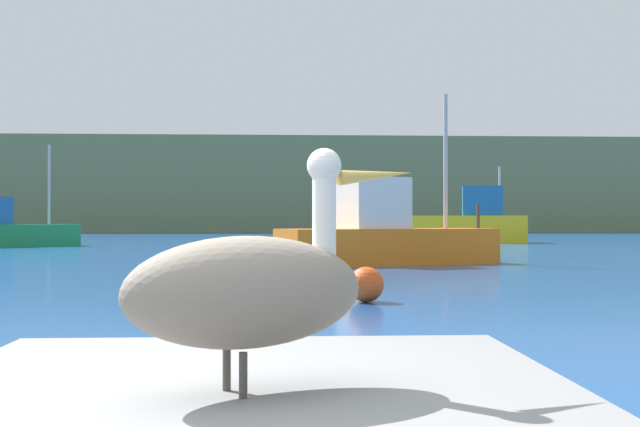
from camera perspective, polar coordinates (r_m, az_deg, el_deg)
The scene contains 6 objects.
hillside_backdrop at distance 85.41m, azimuth -3.39°, elevation 1.90°, with size 140.00×15.37×9.56m, color #6B7A51.
pelican at distance 2.87m, azimuth -5.00°, elevation -5.32°, with size 1.17×0.78×0.89m.
fishing_boat_orange at distance 21.64m, azimuth 4.72°, elevation -1.65°, with size 6.27×3.78×4.75m.
fishing_boat_yellow at distance 44.03m, azimuth 10.38°, elevation -0.65°, with size 7.19×3.62×4.12m.
fishing_boat_green at distance 39.13m, azimuth -21.88°, elevation -1.07°, with size 6.65×4.14×4.75m.
mooring_buoy at distance 11.66m, azimuth 3.33°, elevation -5.09°, with size 0.52×0.52×0.52m, color #E54C19.
Camera 1 is at (0.79, -2.92, 1.19)m, focal length 44.73 mm.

